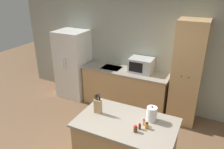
{
  "coord_description": "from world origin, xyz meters",
  "views": [
    {
      "loc": [
        1.17,
        -2.26,
        2.82
      ],
      "look_at": [
        -0.63,
        1.4,
        1.05
      ],
      "focal_mm": 35.0,
      "sensor_mm": 36.0,
      "label": 1
    }
  ],
  "objects": [
    {
      "name": "spice_bottle_short_red",
      "position": [
        0.5,
        0.18,
        0.97
      ],
      "size": [
        0.05,
        0.05,
        0.09
      ],
      "color": "orange",
      "rests_on": "kitchen_island"
    },
    {
      "name": "pantry_cabinet",
      "position": [
        0.75,
        2.03,
        1.08
      ],
      "size": [
        0.57,
        0.56,
        2.17
      ],
      "color": "tan",
      "rests_on": "ground_plane"
    },
    {
      "name": "kitchen_island",
      "position": [
        0.19,
        0.2,
        0.46
      ],
      "size": [
        1.46,
        0.89,
        0.92
      ],
      "color": "tan",
      "rests_on": "ground_plane"
    },
    {
      "name": "knife_block",
      "position": [
        -0.29,
        0.22,
        1.05
      ],
      "size": [
        0.12,
        0.06,
        0.34
      ],
      "color": "tan",
      "rests_on": "kitchen_island"
    },
    {
      "name": "back_counter",
      "position": [
        -0.58,
        2.01,
        0.47
      ],
      "size": [
        2.02,
        0.62,
        0.93
      ],
      "color": "tan",
      "rests_on": "ground_plane"
    },
    {
      "name": "wall_back",
      "position": [
        0.0,
        2.33,
        1.3
      ],
      "size": [
        7.2,
        0.06,
        2.6
      ],
      "color": "#9EA393",
      "rests_on": "ground_plane"
    },
    {
      "name": "spice_bottle_amber_oil",
      "position": [
        0.42,
        0.13,
        0.97
      ],
      "size": [
        0.04,
        0.04,
        0.09
      ],
      "color": "#563319",
      "rests_on": "kitchen_island"
    },
    {
      "name": "spice_bottle_green_herb",
      "position": [
        0.44,
        0.23,
        0.97
      ],
      "size": [
        0.04,
        0.04,
        0.1
      ],
      "color": "beige",
      "rests_on": "kitchen_island"
    },
    {
      "name": "kettle",
      "position": [
        0.51,
        0.4,
        1.03
      ],
      "size": [
        0.15,
        0.15,
        0.24
      ],
      "color": "white",
      "rests_on": "kitchen_island"
    },
    {
      "name": "fire_extinguisher",
      "position": [
        -2.6,
        2.0,
        0.23
      ],
      "size": [
        0.12,
        0.12,
        0.51
      ],
      "color": "red",
      "rests_on": "ground_plane"
    },
    {
      "name": "spice_bottle_tall_dark",
      "position": [
        0.39,
        0.04,
        0.97
      ],
      "size": [
        0.05,
        0.05,
        0.1
      ],
      "color": "#563319",
      "rests_on": "kitchen_island"
    },
    {
      "name": "refrigerator",
      "position": [
        -2.0,
        1.97,
        0.85
      ],
      "size": [
        0.74,
        0.69,
        1.71
      ],
      "color": "white",
      "rests_on": "ground_plane"
    },
    {
      "name": "microwave",
      "position": [
        -0.24,
        2.09,
        1.09
      ],
      "size": [
        0.51,
        0.39,
        0.32
      ],
      "color": "#B2B5B7",
      "rests_on": "back_counter"
    }
  ]
}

